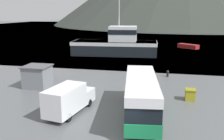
{
  "coord_description": "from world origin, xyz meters",
  "views": [
    {
      "loc": [
        2.54,
        -13.99,
        8.72
      ],
      "look_at": [
        -3.47,
        14.09,
        2.0
      ],
      "focal_mm": 40.0,
      "sensor_mm": 36.0,
      "label": 1
    }
  ],
  "objects_px": {
    "small_boat": "(188,46)",
    "dock_kiosk": "(37,76)",
    "storage_bin": "(190,95)",
    "fishing_boat": "(116,44)",
    "tour_bus": "(141,95)",
    "delivery_van": "(69,99)"
  },
  "relations": [
    {
      "from": "delivery_van",
      "to": "dock_kiosk",
      "type": "distance_m",
      "value": 9.32
    },
    {
      "from": "tour_bus",
      "to": "storage_bin",
      "type": "xyz_separation_m",
      "value": [
        4.51,
        4.79,
        -1.27
      ]
    },
    {
      "from": "storage_bin",
      "to": "small_boat",
      "type": "bearing_deg",
      "value": 85.77
    },
    {
      "from": "small_boat",
      "to": "dock_kiosk",
      "type": "bearing_deg",
      "value": 9.57
    },
    {
      "from": "dock_kiosk",
      "to": "delivery_van",
      "type": "bearing_deg",
      "value": -45.43
    },
    {
      "from": "fishing_boat",
      "to": "dock_kiosk",
      "type": "relative_size",
      "value": 5.93
    },
    {
      "from": "tour_bus",
      "to": "delivery_van",
      "type": "relative_size",
      "value": 1.7
    },
    {
      "from": "tour_bus",
      "to": "small_boat",
      "type": "xyz_separation_m",
      "value": [
        7.32,
        42.84,
        -1.34
      ]
    },
    {
      "from": "small_boat",
      "to": "storage_bin",
      "type": "bearing_deg",
      "value": 33.73
    },
    {
      "from": "tour_bus",
      "to": "storage_bin",
      "type": "height_order",
      "value": "tour_bus"
    },
    {
      "from": "dock_kiosk",
      "to": "tour_bus",
      "type": "bearing_deg",
      "value": -24.15
    },
    {
      "from": "delivery_van",
      "to": "small_boat",
      "type": "distance_m",
      "value": 45.81
    },
    {
      "from": "delivery_van",
      "to": "fishing_boat",
      "type": "xyz_separation_m",
      "value": [
        -1.88,
        31.03,
        0.86
      ]
    },
    {
      "from": "fishing_boat",
      "to": "storage_bin",
      "type": "relative_size",
      "value": 15.3
    },
    {
      "from": "storage_bin",
      "to": "tour_bus",
      "type": "bearing_deg",
      "value": -133.26
    },
    {
      "from": "fishing_boat",
      "to": "storage_bin",
      "type": "xyz_separation_m",
      "value": [
        12.58,
        -25.32,
        -1.61
      ]
    },
    {
      "from": "tour_bus",
      "to": "small_boat",
      "type": "bearing_deg",
      "value": 72.99
    },
    {
      "from": "fishing_boat",
      "to": "dock_kiosk",
      "type": "distance_m",
      "value": 24.85
    },
    {
      "from": "storage_bin",
      "to": "fishing_boat",
      "type": "bearing_deg",
      "value": 116.43
    },
    {
      "from": "dock_kiosk",
      "to": "small_boat",
      "type": "relative_size",
      "value": 0.59
    },
    {
      "from": "delivery_van",
      "to": "storage_bin",
      "type": "bearing_deg",
      "value": 38.21
    },
    {
      "from": "tour_bus",
      "to": "dock_kiosk",
      "type": "relative_size",
      "value": 3.49
    }
  ]
}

